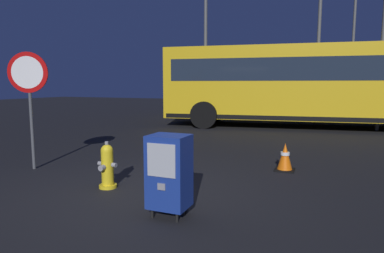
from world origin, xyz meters
TOP-DOWN VIEW (x-y plane):
  - ground_plane at (0.00, 0.00)m, footprint 60.00×60.00m
  - fire_hydrant at (-0.69, 0.11)m, footprint 0.33×0.32m
  - newspaper_box_primary at (0.72, -0.54)m, footprint 0.48×0.42m
  - stop_sign at (-2.75, 0.54)m, footprint 0.71×0.31m
  - traffic_cone at (1.76, 2.27)m, footprint 0.36×0.36m
  - bus_near at (1.66, 9.16)m, footprint 10.75×3.97m
  - bus_far at (0.14, 13.23)m, footprint 10.59×3.12m
  - street_light_near_left at (3.43, 15.32)m, footprint 0.32×0.32m
  - street_light_near_right at (1.93, 10.69)m, footprint 0.32×0.32m
  - street_light_far_right at (-2.34, 8.99)m, footprint 0.32×0.32m

SIDE VIEW (x-z plane):
  - ground_plane at x=0.00m, z-range 0.00..0.00m
  - traffic_cone at x=1.76m, z-range -0.01..0.52m
  - fire_hydrant at x=-0.69m, z-range -0.02..0.72m
  - newspaper_box_primary at x=0.72m, z-range 0.06..1.08m
  - stop_sign at x=-2.75m, z-range 0.49..2.72m
  - bus_near at x=1.66m, z-range 0.21..3.21m
  - bus_far at x=0.14m, z-range 0.21..3.21m
  - street_light_near_left at x=3.43m, z-range 0.57..8.39m
  - street_light_far_right at x=-2.34m, z-range 0.58..9.09m
  - street_light_near_right at x=1.93m, z-range 0.58..9.21m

